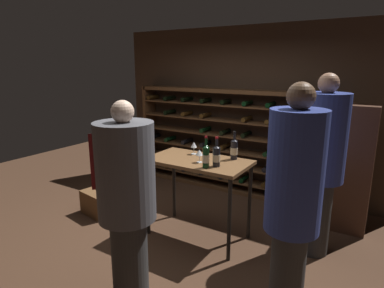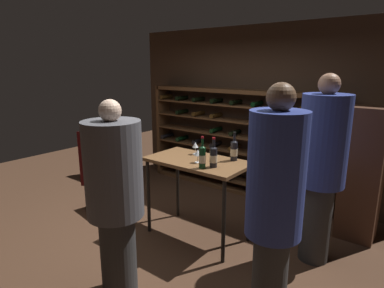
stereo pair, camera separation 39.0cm
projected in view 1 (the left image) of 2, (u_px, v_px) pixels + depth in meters
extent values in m
plane|color=#472D1E|center=(173.00, 240.00, 4.01)|extent=(10.23, 10.23, 0.00)
cube|color=#3D2B1E|center=(245.00, 111.00, 5.43)|extent=(4.70, 0.10, 2.72)
cube|color=brown|center=(150.00, 130.00, 6.34)|extent=(0.06, 0.32, 1.72)
cube|color=brown|center=(326.00, 154.00, 4.67)|extent=(0.06, 0.32, 1.72)
cube|color=brown|center=(226.00, 91.00, 5.31)|extent=(3.25, 0.32, 0.06)
cube|color=brown|center=(224.00, 186.00, 5.70)|extent=(3.25, 0.32, 0.06)
cube|color=brown|center=(224.00, 178.00, 5.66)|extent=(3.17, 0.32, 0.02)
cylinder|color=#4C3314|center=(171.00, 164.00, 6.24)|extent=(0.08, 0.30, 0.08)
cylinder|color=black|center=(187.00, 168.00, 6.04)|extent=(0.08, 0.30, 0.08)
cylinder|color=black|center=(205.00, 171.00, 5.85)|extent=(0.08, 0.30, 0.08)
cylinder|color=black|center=(224.00, 175.00, 5.65)|extent=(0.08, 0.30, 0.08)
cylinder|color=black|center=(244.00, 179.00, 5.45)|extent=(0.08, 0.30, 0.08)
cylinder|color=#4C3314|center=(266.00, 183.00, 5.26)|extent=(0.08, 0.30, 0.08)
cylinder|color=black|center=(315.00, 192.00, 4.87)|extent=(0.08, 0.30, 0.08)
cube|color=brown|center=(224.00, 164.00, 5.60)|extent=(3.17, 0.32, 0.02)
cylinder|color=black|center=(170.00, 152.00, 6.18)|extent=(0.08, 0.30, 0.08)
cylinder|color=black|center=(187.00, 154.00, 5.98)|extent=(0.08, 0.30, 0.08)
cylinder|color=black|center=(205.00, 157.00, 5.79)|extent=(0.08, 0.30, 0.08)
cylinder|color=black|center=(224.00, 161.00, 5.59)|extent=(0.08, 0.30, 0.08)
cylinder|color=#4C3314|center=(245.00, 164.00, 5.39)|extent=(0.08, 0.30, 0.08)
cylinder|color=black|center=(267.00, 168.00, 5.20)|extent=(0.08, 0.30, 0.08)
cylinder|color=black|center=(291.00, 172.00, 5.00)|extent=(0.08, 0.30, 0.08)
cylinder|color=black|center=(317.00, 176.00, 4.81)|extent=(0.08, 0.30, 0.08)
cube|color=brown|center=(225.00, 149.00, 5.54)|extent=(3.17, 0.32, 0.02)
cylinder|color=black|center=(154.00, 136.00, 6.31)|extent=(0.08, 0.30, 0.08)
cylinder|color=black|center=(170.00, 139.00, 6.12)|extent=(0.08, 0.30, 0.08)
cylinder|color=black|center=(187.00, 141.00, 5.92)|extent=(0.08, 0.30, 0.08)
cylinder|color=black|center=(205.00, 144.00, 5.73)|extent=(0.08, 0.30, 0.08)
cylinder|color=#4C3314|center=(225.00, 146.00, 5.53)|extent=(0.08, 0.30, 0.08)
cylinder|color=black|center=(268.00, 153.00, 5.14)|extent=(0.08, 0.30, 0.08)
cylinder|color=#4C3314|center=(318.00, 160.00, 4.75)|extent=(0.08, 0.30, 0.08)
cube|color=brown|center=(225.00, 135.00, 5.48)|extent=(3.17, 0.32, 0.02)
cylinder|color=black|center=(205.00, 130.00, 5.67)|extent=(0.08, 0.30, 0.08)
cylinder|color=black|center=(225.00, 132.00, 5.47)|extent=(0.08, 0.30, 0.08)
cylinder|color=black|center=(246.00, 134.00, 5.27)|extent=(0.08, 0.30, 0.08)
cylinder|color=black|center=(320.00, 143.00, 4.69)|extent=(0.08, 0.30, 0.08)
cube|color=brown|center=(225.00, 120.00, 5.42)|extent=(3.17, 0.32, 0.02)
cylinder|color=black|center=(170.00, 112.00, 6.00)|extent=(0.08, 0.30, 0.08)
cylinder|color=#4C3314|center=(187.00, 113.00, 5.80)|extent=(0.08, 0.30, 0.08)
cylinder|color=#4C3314|center=(206.00, 115.00, 5.61)|extent=(0.08, 0.30, 0.08)
cylinder|color=#4C3314|center=(247.00, 119.00, 5.21)|extent=(0.08, 0.30, 0.08)
cylinder|color=#4C3314|center=(270.00, 121.00, 5.02)|extent=(0.08, 0.30, 0.08)
cylinder|color=black|center=(295.00, 123.00, 4.82)|extent=(0.08, 0.30, 0.08)
cylinder|color=black|center=(322.00, 126.00, 4.63)|extent=(0.08, 0.30, 0.08)
cube|color=brown|center=(226.00, 105.00, 5.36)|extent=(3.17, 0.32, 0.02)
cylinder|color=#4C3314|center=(153.00, 97.00, 6.13)|extent=(0.08, 0.30, 0.08)
cylinder|color=black|center=(170.00, 98.00, 5.94)|extent=(0.08, 0.30, 0.08)
cylinder|color=black|center=(187.00, 99.00, 5.74)|extent=(0.08, 0.30, 0.08)
cylinder|color=black|center=(206.00, 100.00, 5.55)|extent=(0.08, 0.30, 0.08)
cylinder|color=black|center=(226.00, 102.00, 5.35)|extent=(0.08, 0.30, 0.08)
cylinder|color=black|center=(247.00, 103.00, 5.15)|extent=(0.08, 0.30, 0.08)
cylinder|color=black|center=(271.00, 105.00, 4.96)|extent=(0.08, 0.30, 0.08)
cylinder|color=#4C3314|center=(296.00, 106.00, 4.76)|extent=(0.08, 0.30, 0.08)
cube|color=brown|center=(198.00, 161.00, 3.89)|extent=(1.23, 0.67, 0.04)
cylinder|color=black|center=(148.00, 198.00, 4.06)|extent=(0.04, 0.04, 0.96)
cylinder|color=black|center=(229.00, 220.00, 3.48)|extent=(0.04, 0.04, 0.96)
cylinder|color=black|center=(174.00, 184.00, 4.53)|extent=(0.04, 0.04, 0.96)
cylinder|color=black|center=(250.00, 202.00, 3.95)|extent=(0.04, 0.04, 0.96)
cylinder|color=#303030|center=(130.00, 258.00, 2.95)|extent=(0.33, 0.33, 0.79)
cylinder|color=#4C4C51|center=(126.00, 172.00, 2.76)|extent=(0.51, 0.51, 0.86)
sphere|color=beige|center=(122.00, 112.00, 2.64)|extent=(0.19, 0.19, 0.19)
cube|color=maroon|center=(93.00, 162.00, 2.67)|extent=(0.04, 0.04, 0.48)
cylinder|color=#2D2D2D|center=(316.00, 216.00, 3.66)|extent=(0.32, 0.32, 0.88)
cylinder|color=#2D3D8C|center=(323.00, 138.00, 3.45)|extent=(0.49, 0.49, 0.95)
sphere|color=#AD7A5B|center=(329.00, 83.00, 3.32)|extent=(0.21, 0.21, 0.21)
cylinder|color=#323232|center=(287.00, 278.00, 2.62)|extent=(0.27, 0.27, 0.86)
cylinder|color=#2D3D8C|center=(295.00, 172.00, 2.41)|extent=(0.42, 0.42, 0.93)
sphere|color=brown|center=(301.00, 96.00, 2.27)|extent=(0.20, 0.20, 0.20)
cube|color=#26193F|center=(311.00, 152.00, 2.52)|extent=(0.05, 0.02, 0.52)
cube|color=brown|center=(99.00, 202.00, 4.69)|extent=(0.53, 0.42, 0.34)
cube|color=#4C2D1E|center=(353.00, 169.00, 4.10)|extent=(0.44, 0.36, 1.64)
cylinder|color=black|center=(234.00, 150.00, 3.88)|extent=(0.08, 0.08, 0.22)
cone|color=black|center=(234.00, 140.00, 3.85)|extent=(0.08, 0.08, 0.03)
cylinder|color=black|center=(234.00, 136.00, 3.84)|extent=(0.03, 0.03, 0.07)
cylinder|color=black|center=(235.00, 132.00, 3.83)|extent=(0.03, 0.03, 0.02)
cylinder|color=#C6B28C|center=(234.00, 151.00, 3.88)|extent=(0.09, 0.09, 0.09)
cylinder|color=black|center=(206.00, 158.00, 3.55)|extent=(0.07, 0.07, 0.23)
cone|color=black|center=(206.00, 146.00, 3.52)|extent=(0.07, 0.07, 0.03)
cylinder|color=black|center=(206.00, 142.00, 3.51)|extent=(0.03, 0.03, 0.08)
cylinder|color=maroon|center=(206.00, 137.00, 3.50)|extent=(0.03, 0.03, 0.02)
cylinder|color=#C6B28C|center=(206.00, 159.00, 3.55)|extent=(0.08, 0.08, 0.09)
cylinder|color=black|center=(216.00, 157.00, 3.60)|extent=(0.08, 0.08, 0.22)
cone|color=black|center=(217.00, 147.00, 3.57)|extent=(0.08, 0.08, 0.03)
cylinder|color=black|center=(217.00, 142.00, 3.56)|extent=(0.03, 0.03, 0.08)
cylinder|color=maroon|center=(217.00, 138.00, 3.55)|extent=(0.03, 0.03, 0.02)
cylinder|color=#C6B28C|center=(216.00, 158.00, 3.61)|extent=(0.09, 0.09, 0.08)
cylinder|color=silver|center=(199.00, 162.00, 3.77)|extent=(0.07, 0.07, 0.00)
cylinder|color=silver|center=(199.00, 159.00, 3.76)|extent=(0.01, 0.01, 0.08)
cone|color=silver|center=(199.00, 152.00, 3.74)|extent=(0.08, 0.08, 0.07)
cylinder|color=#590A14|center=(199.00, 154.00, 3.75)|extent=(0.05, 0.05, 0.02)
cylinder|color=silver|center=(194.00, 154.00, 4.13)|extent=(0.07, 0.07, 0.00)
cylinder|color=silver|center=(194.00, 151.00, 4.11)|extent=(0.01, 0.01, 0.08)
cone|color=silver|center=(194.00, 145.00, 4.10)|extent=(0.08, 0.08, 0.07)
cylinder|color=#590A14|center=(194.00, 146.00, 4.10)|extent=(0.04, 0.04, 0.02)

